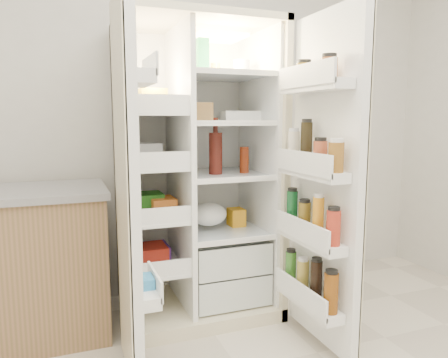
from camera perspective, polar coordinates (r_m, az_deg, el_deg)
name	(u,v)px	position (r m, az deg, el deg)	size (l,w,h in m)	color
wall_back	(178,100)	(2.99, -6.16, 10.47)	(4.00, 0.02, 2.70)	silver
refrigerator	(197,195)	(2.70, -3.63, -2.17)	(0.92, 0.70, 1.80)	beige
freezer_door	(128,192)	(1.98, -12.76, -1.72)	(0.15, 0.40, 1.72)	white
fridge_door	(323,187)	(2.25, 13.13, -1.01)	(0.17, 0.58, 1.72)	white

